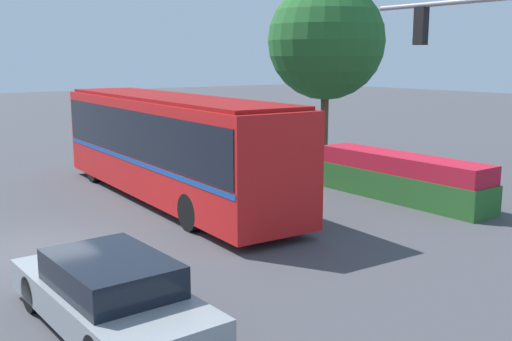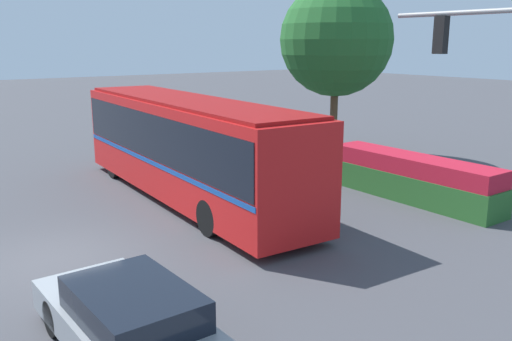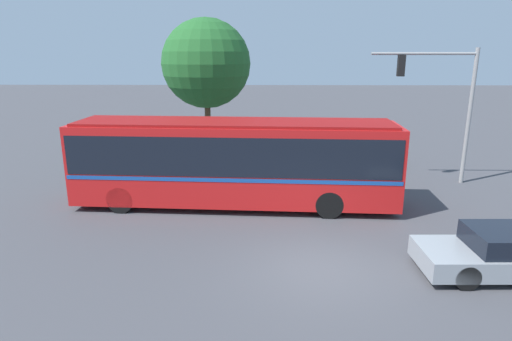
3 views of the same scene
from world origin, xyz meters
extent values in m
plane|color=#444449|center=(0.00, 0.00, 0.00)|extent=(140.00, 140.00, 0.00)
cube|color=red|center=(-2.67, 5.15, 1.73)|extent=(12.29, 3.12, 2.96)
cube|color=black|center=(-2.67, 5.15, 2.20)|extent=(12.05, 3.14, 1.42)
cube|color=#194C9E|center=(-2.67, 5.15, 1.38)|extent=(12.17, 3.14, 0.14)
cube|color=black|center=(-8.77, 5.47, 2.09)|extent=(0.17, 2.11, 1.66)
cube|color=maroon|center=(-2.67, 5.15, 3.26)|extent=(11.79, 2.89, 0.10)
cylinder|color=black|center=(-6.86, 4.28, 0.50)|extent=(1.01, 0.35, 1.00)
cylinder|color=black|center=(-6.74, 6.46, 0.50)|extent=(1.01, 0.35, 1.00)
cylinder|color=black|center=(0.80, 3.88, 0.50)|extent=(1.01, 0.35, 1.00)
cylinder|color=black|center=(0.92, 6.05, 0.50)|extent=(1.01, 0.35, 1.00)
cube|color=gray|center=(4.99, -0.15, 0.46)|extent=(4.76, 1.91, 0.56)
cube|color=black|center=(5.11, -0.15, 1.00)|extent=(2.40, 1.65, 0.52)
cylinder|color=black|center=(3.54, -0.98, 0.33)|extent=(0.66, 0.23, 0.66)
cylinder|color=black|center=(3.51, 0.61, 0.33)|extent=(0.66, 0.23, 0.66)
cylinder|color=black|center=(6.39, 0.68, 0.33)|extent=(0.66, 0.23, 0.66)
cylinder|color=gray|center=(5.27, 8.40, 5.72)|extent=(4.49, 0.12, 0.12)
cube|color=black|center=(4.33, 8.40, 5.22)|extent=(0.30, 0.22, 0.90)
cylinder|color=red|center=(4.33, 8.52, 5.52)|extent=(0.18, 0.02, 0.18)
cylinder|color=yellow|center=(4.33, 8.52, 5.22)|extent=(0.18, 0.02, 0.18)
cylinder|color=green|center=(4.33, 8.52, 4.92)|extent=(0.18, 0.02, 0.18)
cube|color=#286028|center=(1.72, 11.08, 0.45)|extent=(6.22, 1.32, 0.89)
cube|color=#B7192D|center=(1.72, 11.08, 1.17)|extent=(6.09, 1.25, 0.56)
cylinder|color=brown|center=(-4.76, 13.75, 1.71)|extent=(0.33, 0.33, 3.42)
sphere|color=#236028|center=(-4.76, 13.75, 5.18)|extent=(4.90, 4.90, 4.90)
camera|label=1|loc=(13.99, -3.77, 4.43)|focal=42.01mm
camera|label=2|loc=(12.63, -3.21, 5.04)|focal=38.01mm
camera|label=3|loc=(-1.57, -10.82, 5.77)|focal=30.40mm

